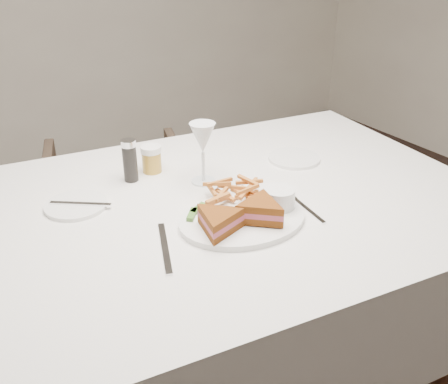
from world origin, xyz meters
TOP-DOWN VIEW (x-y plane):
  - table at (0.11, 0.39)m, footprint 1.56×1.12m
  - chair_far at (0.15, 1.29)m, footprint 0.73×0.70m
  - table_setting at (0.12, 0.35)m, footprint 0.83×0.62m

SIDE VIEW (x-z plane):
  - chair_far at x=0.15m, z-range 0.00..0.61m
  - table at x=0.11m, z-range 0.00..0.75m
  - table_setting at x=0.12m, z-range 0.70..0.88m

